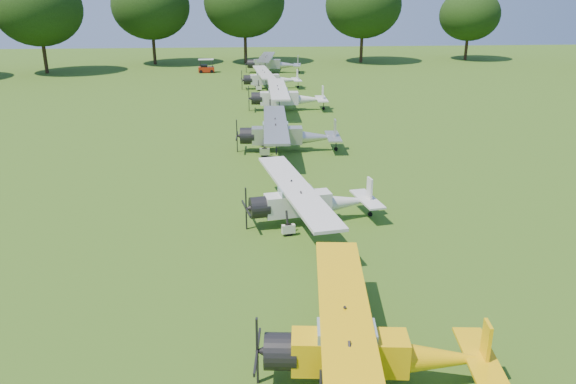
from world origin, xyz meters
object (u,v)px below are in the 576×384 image
object	(u,v)px
aircraft_3	(308,199)
aircraft_6	(269,78)
aircraft_5	(285,96)
aircraft_4	(285,133)
aircraft_7	(271,62)
aircraft_2	(368,347)
golf_cart	(206,68)

from	to	relation	value
aircraft_3	aircraft_6	xyz separation A→B (m)	(0.09, 36.10, 0.03)
aircraft_3	aircraft_5	world-z (taller)	aircraft_5
aircraft_3	aircraft_4	distance (m)	11.84
aircraft_7	aircraft_3	bearing A→B (deg)	-84.02
aircraft_3	aircraft_6	size ratio (longest dim) A/B	0.97
aircraft_4	aircraft_7	distance (m)	36.21
aircraft_2	aircraft_6	xyz separation A→B (m)	(-0.21, 47.09, -0.01)
aircraft_6	golf_cart	xyz separation A→B (m)	(-7.28, 12.73, -0.59)
aircraft_4	golf_cart	size ratio (longest dim) A/B	5.37
aircraft_6	golf_cart	world-z (taller)	aircraft_6
aircraft_2	aircraft_5	xyz separation A→B (m)	(0.60, 35.78, 0.09)
aircraft_6	aircraft_3	bearing A→B (deg)	-94.23
aircraft_6	golf_cart	distance (m)	14.68
aircraft_2	aircraft_3	world-z (taller)	aircraft_2
aircraft_7	aircraft_5	bearing A→B (deg)	-83.04
aircraft_2	aircraft_6	world-z (taller)	aircraft_2
aircraft_4	aircraft_6	world-z (taller)	aircraft_4
aircraft_5	aircraft_4	bearing A→B (deg)	-93.36
aircraft_4	aircraft_5	size ratio (longest dim) A/B	0.99
aircraft_3	aircraft_4	size ratio (longest dim) A/B	0.91
aircraft_4	aircraft_6	bearing A→B (deg)	91.91
aircraft_3	aircraft_7	xyz separation A→B (m)	(0.96, 48.03, 0.15)
aircraft_3	golf_cart	xyz separation A→B (m)	(-7.19, 48.83, -0.56)
aircraft_5	aircraft_7	bearing A→B (deg)	90.91
aircraft_5	aircraft_7	distance (m)	23.24
aircraft_2	aircraft_3	bearing A→B (deg)	97.73
aircraft_7	golf_cart	world-z (taller)	aircraft_7
aircraft_2	aircraft_7	size ratio (longest dim) A/B	0.91
golf_cart	aircraft_5	bearing A→B (deg)	-73.20
aircraft_3	golf_cart	size ratio (longest dim) A/B	4.89
aircraft_6	aircraft_7	world-z (taller)	aircraft_7
aircraft_7	aircraft_4	bearing A→B (deg)	-84.57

